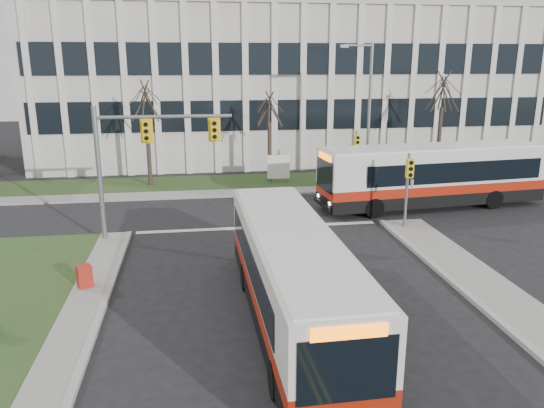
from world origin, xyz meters
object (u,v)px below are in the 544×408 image
(bus_cross, at_px, (432,177))
(newspaper_box_red, at_px, (85,278))
(directory_sign, at_px, (278,167))
(streetlight, at_px, (367,107))
(bus_main, at_px, (292,279))

(bus_cross, relative_size, newspaper_box_red, 13.54)
(directory_sign, xyz_separation_m, newspaper_box_red, (-9.66, -15.81, -0.70))
(directory_sign, xyz_separation_m, bus_cross, (7.72, -6.82, 0.55))
(streetlight, relative_size, newspaper_box_red, 9.68)
(directory_sign, height_order, bus_main, bus_main)
(bus_cross, bearing_deg, bus_main, -45.26)
(newspaper_box_red, bearing_deg, bus_main, -51.73)
(streetlight, height_order, bus_cross, streetlight)
(streetlight, bearing_deg, directory_sign, 166.77)
(directory_sign, distance_m, newspaper_box_red, 18.54)
(directory_sign, relative_size, bus_main, 0.17)
(streetlight, height_order, bus_main, streetlight)
(directory_sign, relative_size, bus_cross, 0.16)
(streetlight, relative_size, bus_cross, 0.71)
(streetlight, distance_m, bus_main, 20.23)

